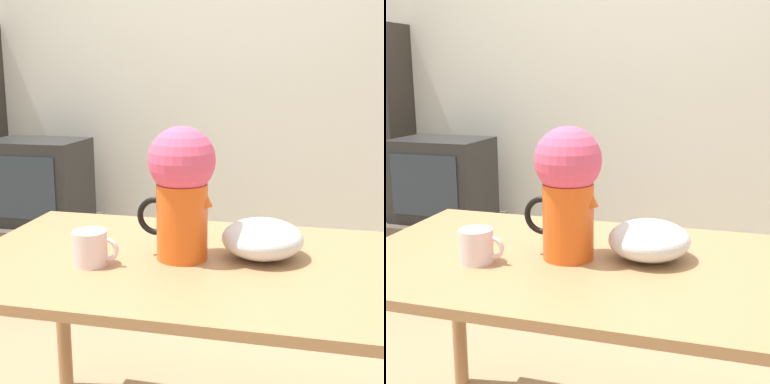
{
  "view_description": "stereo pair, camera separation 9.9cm",
  "coord_description": "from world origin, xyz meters",
  "views": [
    {
      "loc": [
        0.56,
        -1.59,
        1.33
      ],
      "look_at": [
        0.21,
        -0.06,
        0.98
      ],
      "focal_mm": 50.0,
      "sensor_mm": 36.0,
      "label": 1
    },
    {
      "loc": [
        0.66,
        -1.57,
        1.33
      ],
      "look_at": [
        0.21,
        -0.06,
        0.98
      ],
      "focal_mm": 50.0,
      "sensor_mm": 36.0,
      "label": 2
    }
  ],
  "objects": [
    {
      "name": "wall_back",
      "position": [
        0.0,
        1.61,
        1.3
      ],
      "size": [
        8.0,
        0.05,
        2.6
      ],
      "color": "silver",
      "rests_on": "ground_plane"
    },
    {
      "name": "table",
      "position": [
        0.24,
        -0.06,
        0.67
      ],
      "size": [
        1.48,
        0.87,
        0.77
      ],
      "color": "#A3754C",
      "rests_on": "ground_plane"
    },
    {
      "name": "flower_vase",
      "position": [
        0.18,
        -0.06,
        1.01
      ],
      "size": [
        0.25,
        0.21,
        0.41
      ],
      "color": "#E05619",
      "rests_on": "table"
    },
    {
      "name": "coffee_mug",
      "position": [
        -0.07,
        -0.18,
        0.82
      ],
      "size": [
        0.14,
        0.1,
        0.1
      ],
      "color": "silver",
      "rests_on": "table"
    },
    {
      "name": "white_bowl",
      "position": [
        0.42,
        0.0,
        0.83
      ],
      "size": [
        0.25,
        0.25,
        0.12
      ],
      "color": "silver",
      "rests_on": "table"
    },
    {
      "name": "tv_stand",
      "position": [
        -0.98,
        1.14,
        0.24
      ],
      "size": [
        0.57,
        0.53,
        0.49
      ],
      "color": "#4C4238",
      "rests_on": "ground_plane"
    },
    {
      "name": "tv_set",
      "position": [
        -0.98,
        1.14,
        0.72
      ],
      "size": [
        0.53,
        0.4,
        0.48
      ],
      "color": "black",
      "rests_on": "tv_stand"
    }
  ]
}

